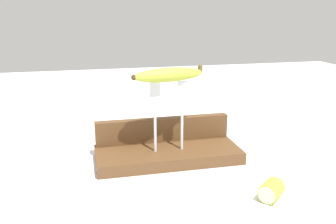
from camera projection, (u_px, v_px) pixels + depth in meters
The scene contains 7 objects.
ground_plane at pixel (168, 160), 0.96m from camera, with size 3.00×3.00×0.00m, color silver.
wooden_board at pixel (168, 155), 0.95m from camera, with size 0.37×0.15×0.03m, color brown.
board_backstop at pixel (163, 130), 1.00m from camera, with size 0.36×0.03×0.07m, color brown.
fork_stand_center at pixel (169, 110), 0.91m from camera, with size 0.10×0.01×0.18m.
banana_raised_center at pixel (169, 75), 0.89m from camera, with size 0.19×0.07×0.04m.
fork_fallen_near at pixel (91, 139), 1.10m from camera, with size 0.16×0.09×0.01m.
banana_chunk_near at pixel (271, 191), 0.75m from camera, with size 0.07×0.06×0.04m.
Camera 1 is at (-0.20, -0.86, 0.39)m, focal length 39.12 mm.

